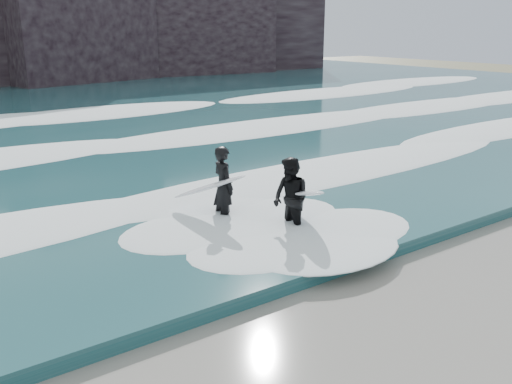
% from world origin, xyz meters
% --- Properties ---
extents(ground, '(120.00, 120.00, 0.00)m').
position_xyz_m(ground, '(0.00, 0.00, 0.00)').
color(ground, olive).
rests_on(ground, ground).
extents(sea, '(90.00, 52.00, 0.30)m').
position_xyz_m(sea, '(0.00, 29.00, 0.15)').
color(sea, '#1C4B51').
rests_on(sea, ground).
extents(foam_near, '(60.00, 3.20, 0.20)m').
position_xyz_m(foam_near, '(0.00, 9.00, 0.40)').
color(foam_near, white).
rests_on(foam_near, sea).
extents(foam_mid, '(60.00, 4.00, 0.24)m').
position_xyz_m(foam_mid, '(0.00, 16.00, 0.42)').
color(foam_mid, white).
rests_on(foam_mid, sea).
extents(foam_far, '(60.00, 4.80, 0.30)m').
position_xyz_m(foam_far, '(0.00, 25.00, 0.45)').
color(foam_far, white).
rests_on(foam_far, sea).
extents(surfer_left, '(1.36, 2.23, 2.01)m').
position_xyz_m(surfer_left, '(-0.34, 6.95, 1.01)').
color(surfer_left, black).
rests_on(surfer_left, ground).
extents(surfer_right, '(1.54, 2.31, 1.93)m').
position_xyz_m(surfer_right, '(0.52, 5.24, 0.97)').
color(surfer_right, black).
rests_on(surfer_right, ground).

